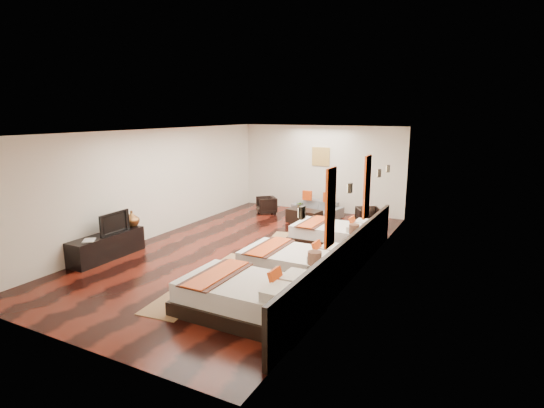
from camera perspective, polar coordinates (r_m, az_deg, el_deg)
The scene contains 30 objects.
floor at distance 10.19m, azimuth -3.40°, elevation -6.21°, with size 5.50×9.50×0.01m, color black.
ceiling at distance 9.68m, azimuth -3.61°, elevation 9.73°, with size 5.50×9.50×0.01m, color white.
back_wall at distance 14.07m, azimuth 6.53°, elevation 4.71°, with size 5.50×0.01×2.80m, color silver.
left_wall at distance 11.48m, azimuth -15.36°, elevation 2.67°, with size 0.01×9.50×2.80m, color silver.
right_wall at distance 8.77m, azimuth 12.10°, elevation -0.01°, with size 0.01×9.50×2.80m, color silver.
headboard_panel at distance 8.29m, azimuth 10.04°, elevation -7.45°, with size 0.08×6.60×0.90m, color black.
bed_near at distance 7.05m, azimuth -3.13°, elevation -12.29°, with size 2.23×1.40×0.85m.
bed_mid at distance 8.55m, azimuth 3.11°, elevation -7.94°, with size 2.09×1.31×0.80m.
bed_far at distance 10.62m, azimuth 8.36°, elevation -4.06°, with size 2.01×1.26×0.77m.
nightstand_a at distance 7.53m, azimuth 5.65°, elevation -10.53°, with size 0.45×0.45×0.89m.
nightstand_b at distance 9.57m, azimuth 10.81°, elevation -5.80°, with size 0.42×0.42×0.83m.
jute_mat_near at distance 7.69m, azimuth -12.86°, elevation -12.77°, with size 0.75×1.20×0.01m, color #94714B.
jute_mat_mid at distance 9.32m, azimuth -5.22°, elevation -7.99°, with size 0.75×1.20×0.01m, color #94714B.
jute_mat_far at distance 11.06m, azimuth 1.73°, elevation -4.66°, with size 0.75×1.20×0.01m, color #94714B.
tv_console at distance 10.27m, azimuth -21.19°, elevation -5.28°, with size 0.50×1.80×0.55m, color black.
tv at distance 10.19m, azimuth -20.63°, elevation -2.34°, with size 0.85×0.11×0.49m, color black.
book at distance 9.82m, azimuth -23.95°, elevation -4.52°, with size 0.24×0.32×0.03m, color black.
figurine at distance 10.66m, azimuth -18.24°, elevation -1.86°, with size 0.36×0.36×0.37m, color brown.
sofa at distance 13.56m, azimuth 6.07°, elevation -0.57°, with size 1.60×0.63×0.47m, color slate.
armchair_left at distance 13.77m, azimuth -0.76°, elevation -0.15°, with size 0.58×0.59×0.54m, color black.
armchair_right at distance 12.36m, azimuth 12.73°, elevation -1.79°, with size 0.62×0.64×0.58m, color black.
coffee_table at distance 12.63m, azimuth 4.31°, elevation -1.65°, with size 1.00×0.50×0.40m, color black.
table_plant at distance 12.63m, azimuth 3.79°, elevation -0.14°, with size 0.22×0.19×0.24m, color #21531B.
orange_panel_a at distance 6.94m, azimuth 7.81°, elevation -0.51°, with size 0.04×0.40×1.30m, color #D86014.
orange_panel_b at distance 9.00m, azimuth 12.58°, elevation 2.23°, with size 0.04×0.40×1.30m, color #D86014.
sconce_near at distance 5.91m, azimuth 3.99°, elevation -1.15°, with size 0.07×0.12×0.18m.
sconce_mid at distance 7.94m, azimuth 10.37°, elevation 2.12°, with size 0.07×0.12×0.18m.
sconce_far at distance 10.04m, azimuth 14.13°, elevation 4.03°, with size 0.07×0.12×0.18m.
sconce_lounge at distance 10.91m, azimuth 15.26°, elevation 4.59°, with size 0.07×0.12×0.18m.
gold_artwork at distance 14.01m, azimuth 6.54°, elevation 6.32°, with size 0.60×0.04×0.60m, color #AD873F.
Camera 1 is at (4.99, -8.28, 3.21)m, focal length 28.15 mm.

